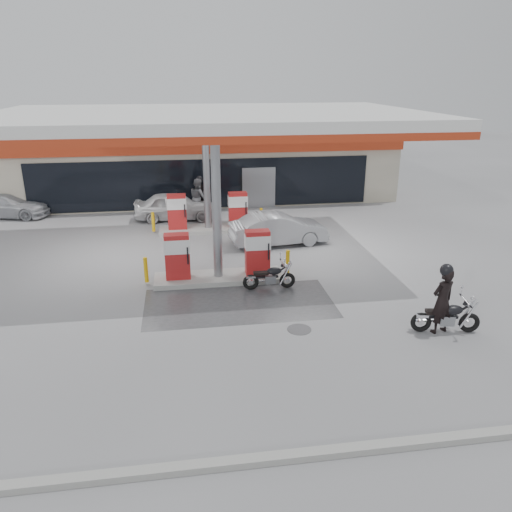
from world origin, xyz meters
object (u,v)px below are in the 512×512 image
at_px(sedan_white, 175,206).
at_px(parked_car_left, 7,205).
at_px(main_motorcycle, 447,318).
at_px(biker_walking, 200,195).
at_px(pump_island_far, 208,216).
at_px(biker_main, 442,301).
at_px(hatchback_silver, 278,229).
at_px(pump_island_near, 218,261).
at_px(parked_motorcycle, 270,277).
at_px(attendant, 198,198).

distance_m(sedan_white, parked_car_left, 8.70).
distance_m(main_motorcycle, biker_walking, 15.64).
xyz_separation_m(pump_island_far, parked_car_left, (-10.00, 4.00, -0.10)).
relative_size(main_motorcycle, biker_main, 1.00).
relative_size(parked_car_left, biker_walking, 2.35).
bearing_deg(sedan_white, hatchback_silver, -134.68).
relative_size(pump_island_far, sedan_white, 1.27).
relative_size(pump_island_near, biker_main, 2.66).
distance_m(pump_island_near, parked_motorcycle, 1.98).
xyz_separation_m(biker_main, sedan_white, (-7.38, 12.91, -0.28)).
xyz_separation_m(parked_motorcycle, hatchback_silver, (1.18, 4.60, 0.27)).
bearing_deg(hatchback_silver, pump_island_near, 134.66).
bearing_deg(hatchback_silver, biker_walking, 20.20).
bearing_deg(main_motorcycle, parked_motorcycle, 149.52).
bearing_deg(pump_island_near, parked_car_left, 135.00).
height_order(parked_motorcycle, sedan_white, sedan_white).
bearing_deg(main_motorcycle, biker_main, -178.89).
xyz_separation_m(main_motorcycle, hatchback_silver, (-3.22, 8.34, 0.24)).
bearing_deg(biker_walking, sedan_white, -168.90).
xyz_separation_m(hatchback_silver, parked_car_left, (-12.86, 6.40, -0.07)).
relative_size(pump_island_near, parked_car_left, 1.22).
bearing_deg(pump_island_near, main_motorcycle, -37.98).
relative_size(hatchback_silver, biker_walking, 2.30).
relative_size(main_motorcycle, biker_walking, 1.08).
height_order(biker_main, biker_walking, biker_main).
relative_size(biker_main, sedan_white, 0.48).
bearing_deg(sedan_white, biker_walking, -41.41).
xyz_separation_m(pump_island_near, hatchback_silver, (2.86, 3.60, -0.03)).
relative_size(hatchback_silver, parked_car_left, 0.98).
distance_m(biker_main, attendant, 14.75).
bearing_deg(parked_motorcycle, sedan_white, 109.94).
distance_m(parked_motorcycle, parked_car_left, 16.05).
bearing_deg(biker_main, biker_walking, -83.60).
height_order(biker_main, sedan_white, biker_main).
relative_size(attendant, biker_walking, 1.09).
bearing_deg(biker_main, pump_island_near, -55.34).
distance_m(sedan_white, attendant, 1.29).
bearing_deg(main_motorcycle, parked_car_left, 147.39).
distance_m(pump_island_near, main_motorcycle, 7.71).
height_order(main_motorcycle, hatchback_silver, hatchback_silver).
height_order(parked_motorcycle, attendant, attendant).
height_order(main_motorcycle, biker_main, biker_main).
distance_m(pump_island_near, parked_car_left, 14.14).
bearing_deg(parked_motorcycle, attendant, 102.62).
xyz_separation_m(pump_island_far, parked_motorcycle, (1.68, -7.00, -0.30)).
bearing_deg(pump_island_far, sedan_white, 124.17).
relative_size(pump_island_far, main_motorcycle, 2.65).
bearing_deg(attendant, pump_island_far, 163.32).
xyz_separation_m(pump_island_far, hatchback_silver, (2.86, -2.40, -0.03)).
height_order(sedan_white, attendant, attendant).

